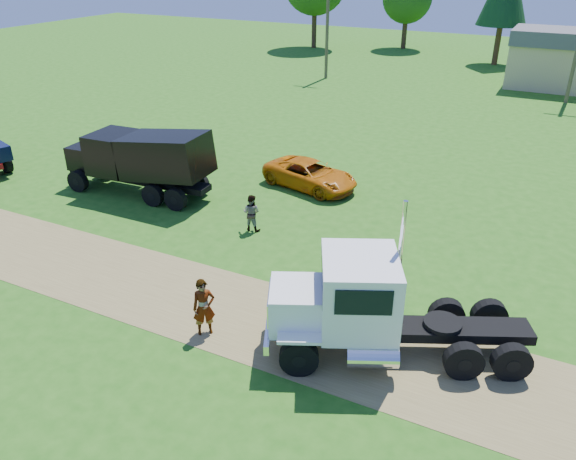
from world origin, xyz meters
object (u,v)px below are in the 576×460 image
at_px(black_dump_truck, 141,158).
at_px(orange_pickup, 310,174).
at_px(white_semi_tractor, 361,306).
at_px(spectator_a, 204,307).

height_order(black_dump_truck, orange_pickup, black_dump_truck).
distance_m(black_dump_truck, orange_pickup, 8.12).
xyz_separation_m(white_semi_tractor, orange_pickup, (-6.55, 10.87, -0.90)).
height_order(black_dump_truck, spectator_a, black_dump_truck).
xyz_separation_m(white_semi_tractor, spectator_a, (-4.53, -1.31, -0.63)).
height_order(orange_pickup, spectator_a, spectator_a).
bearing_deg(orange_pickup, spectator_a, -156.95).
distance_m(orange_pickup, spectator_a, 12.34).
height_order(white_semi_tractor, spectator_a, white_semi_tractor).
height_order(white_semi_tractor, black_dump_truck, white_semi_tractor).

